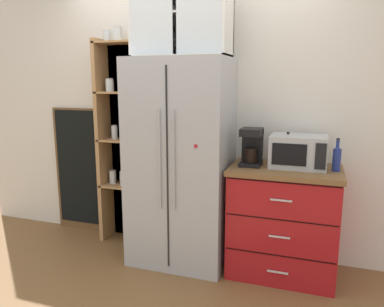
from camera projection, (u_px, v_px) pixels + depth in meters
The scene contains 13 objects.
ground_plane at pixel (180, 259), 3.35m from camera, with size 10.62×10.62×0.00m, color brown.
wall_back_cream at pixel (194, 116), 3.48m from camera, with size 4.92×0.10×2.55m, color silver.
refrigerator at pixel (181, 163), 3.21m from camera, with size 0.85×0.65×1.79m.
pantry_shelf_column at pixel (125, 139), 3.64m from camera, with size 0.50×0.28×2.09m.
counter_cabinet at pixel (283, 221), 3.05m from camera, with size 0.88×0.59×0.91m.
microwave at pixel (298, 151), 2.95m from camera, with size 0.44×0.33×0.26m.
coffee_maker at pixel (252, 147), 3.02m from camera, with size 0.17×0.20×0.31m.
mug_charcoal at pixel (287, 161), 3.01m from camera, with size 0.11×0.08×0.09m.
mug_red at pixel (286, 162), 2.93m from camera, with size 0.12×0.09×0.09m.
bottle_cobalt at pixel (337, 157), 2.82m from camera, with size 0.06×0.06×0.26m.
bottle_amber at pixel (287, 151), 3.01m from camera, with size 0.06×0.06×0.28m.
upper_cabinet at pixel (182, 15), 3.02m from camera, with size 0.81×0.32×0.69m.
chalkboard_menu at pixel (81, 170), 3.93m from camera, with size 0.60×0.04×1.33m.
Camera 1 is at (1.10, -2.90, 1.59)m, focal length 34.26 mm.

